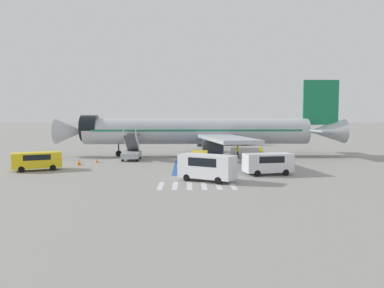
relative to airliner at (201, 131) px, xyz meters
The scene contains 22 objects.
ground_plane 3.83m from the airliner, ahead, with size 600.00×600.00×0.00m, color gray.
apron_leadline_yellow 3.66m from the airliner, behind, with size 0.20×76.21×0.01m, color gold.
apron_stand_patch_blue 11.86m from the airliner, 93.36° to the right, with size 5.85×13.76×0.01m, color #2856A8.
apron_walkway_bar_0 23.93m from the airliner, 100.38° to the right, with size 0.44×3.60×0.01m, color silver.
apron_walkway_bar_1 23.75m from the airliner, 97.49° to the right, with size 0.44×3.60×0.01m, color silver.
apron_walkway_bar_2 23.62m from the airliner, 94.57° to the right, with size 0.44×3.60×0.01m, color silver.
apron_walkway_bar_3 23.56m from the airliner, 91.63° to the right, with size 0.44×3.60×0.01m, color silver.
apron_walkway_bar_4 23.55m from the airliner, 88.67° to the right, with size 0.44×3.60×0.01m, color silver.
apron_walkway_bar_5 23.61m from the airliner, 85.73° to the right, with size 0.44×3.60×0.01m, color silver.
airliner is the anchor object (origin of this frame).
boarding_stairs_forward 10.80m from the airliner, 154.02° to the right, with size 2.30×5.27×4.19m.
fuel_tanker 21.94m from the airliner, 73.95° to the left, with size 10.28×2.77×3.37m.
service_van_0 21.28m from the airliner, 90.80° to the right, with size 5.29×4.24×2.38m.
service_van_1 12.17m from the airliner, 93.33° to the right, with size 2.21×5.15×1.73m.
service_van_2 23.15m from the airliner, 141.87° to the right, with size 5.31×3.89×1.94m.
service_van_3 18.61m from the airliner, 71.35° to the right, with size 4.99×2.87×2.11m.
baggage_cart 11.71m from the airliner, 48.59° to the right, with size 2.95×2.84×0.87m.
ground_crew_0 9.00m from the airliner, 19.92° to the right, with size 0.49×0.41×1.70m.
ground_crew_1 6.15m from the airliner, 27.28° to the right, with size 0.39×0.49×1.78m.
traffic_cone_0 15.60m from the airliner, 151.55° to the right, with size 0.45×0.45×0.50m.
traffic_cone_1 6.08m from the airliner, 46.75° to the right, with size 0.51×0.51×0.57m.
traffic_cone_2 18.18m from the airliner, 146.55° to the right, with size 0.60×0.60×0.66m.
Camera 1 is at (-3.36, -54.04, 5.76)m, focal length 35.00 mm.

